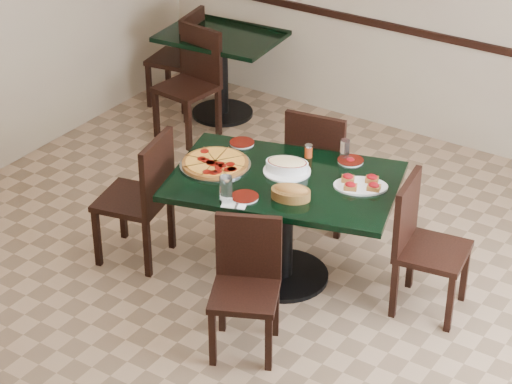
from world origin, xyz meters
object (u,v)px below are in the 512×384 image
Objects in this scene: back_chair_left at (183,53)px; lasagna_casserole at (287,166)px; bread_basket at (291,192)px; back_table at (222,59)px; main_table at (284,204)px; chair_near at (246,278)px; chair_right at (421,239)px; chair_left at (144,192)px; chair_far at (320,162)px; back_chair_near at (193,77)px; pepperoni_pizza at (215,163)px; bruschetta_platter at (361,184)px.

back_chair_left is 2.77× the size of lasagna_casserole.
bread_basket is (0.19, -0.27, -0.01)m from lasagna_casserole.
back_table is at bearing 82.35° from back_chair_left.
main_table is 1.93× the size of chair_near.
chair_left is (-1.76, -0.52, 0.02)m from chair_right.
main_table is at bearing 78.65° from chair_near.
chair_right is 0.95m from lasagna_casserole.
chair_left is at bearing 22.02° from back_chair_left.
chair_left is at bearing 44.03° from chair_far.
lasagna_casserole is at bearing -31.27° from back_chair_near.
chair_right is at bearing 145.01° from chair_far.
chair_near is 0.60m from bread_basket.
back_table is 2.48m from lasagna_casserole.
chair_left is at bearing -176.37° from main_table.
lasagna_casserole is (0.86, 0.40, 0.28)m from chair_left.
main_table is 0.89m from chair_right.
chair_right reaches higher than pepperoni_pizza.
lasagna_casserole is (0.10, -0.61, 0.28)m from chair_far.
chair_right is at bearing -36.86° from back_table.
chair_near is at bearing 93.60° from chair_far.
chair_right is at bearing 11.05° from bread_basket.
bread_basket reaches higher than pepperoni_pizza.
back_chair_left is (-2.04, 1.13, -0.03)m from chair_far.
bread_basket is 0.69× the size of bruschetta_platter.
chair_far reaches higher than back_table.
lasagna_casserole is 0.33m from bread_basket.
chair_far is at bearing -17.65° from back_chair_near.
chair_left is 1.45m from bruschetta_platter.
chair_left is 0.54m from pepperoni_pizza.
bruschetta_platter reaches higher than back_table.
bruschetta_platter is at bearing -42.03° from back_table.
back_table is 1.25× the size of chair_near.
bruschetta_platter is (0.45, 0.17, 0.21)m from main_table.
back_table is 2.79m from bruschetta_platter.
main_table is at bearing 11.86° from pepperoni_pizza.
back_chair_near is 2.24× the size of bruschetta_platter.
chair_right is 1.92× the size of pepperoni_pizza.
chair_right is 0.97× the size of back_chair_near.
chair_left is 2.27× the size of bruschetta_platter.
bruschetta_platter is (2.63, -1.66, 0.29)m from back_chair_left.
lasagna_casserole is (0.43, 0.18, 0.03)m from pepperoni_pizza.
bruschetta_platter is at bearing 86.56° from chair_right.
chair_right reaches higher than bread_basket.
back_chair_near is at bearing -94.20° from back_table.
chair_left is at bearing 97.75° from chair_right.
chair_left is at bearing -57.00° from back_chair_near.
chair_left reaches higher than chair_right.
chair_near is at bearing -106.45° from bread_basket.
bruschetta_platter is (0.48, 0.08, -0.02)m from lasagna_casserole.
lasagna_casserole is at bearing 89.02° from chair_right.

